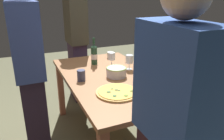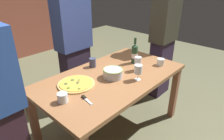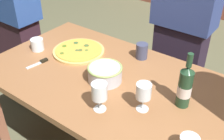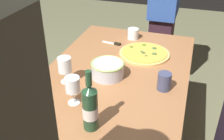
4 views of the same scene
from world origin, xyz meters
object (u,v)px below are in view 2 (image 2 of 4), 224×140
(cup_ceramic, at_px, (63,98))
(person_host, at_px, (74,46))
(pizza_knife, at_px, (86,99))
(person_guest_right, at_px, (163,39))
(pizza, at_px, (76,84))
(wine_bottle, at_px, (135,53))
(cup_spare, at_px, (93,63))
(dining_table, at_px, (112,83))
(cup_amber, at_px, (160,62))
(wine_glass_by_bottle, at_px, (138,61))
(wine_glass_near_pizza, at_px, (138,70))
(serving_bowl, at_px, (113,73))

(cup_ceramic, height_order, person_host, person_host)
(pizza_knife, relative_size, person_guest_right, 0.09)
(pizza, distance_m, cup_ceramic, 0.29)
(pizza, bearing_deg, wine_bottle, -6.17)
(person_host, bearing_deg, wine_bottle, 32.01)
(wine_bottle, xyz_separation_m, cup_spare, (-0.42, 0.28, -0.07))
(dining_table, xyz_separation_m, person_guest_right, (1.14, 0.05, 0.24))
(cup_amber, relative_size, person_host, 0.05)
(dining_table, distance_m, wine_glass_by_bottle, 0.37)
(person_host, bearing_deg, cup_ceramic, -35.58)
(dining_table, height_order, wine_glass_by_bottle, wine_glass_by_bottle)
(pizza, bearing_deg, wine_glass_by_bottle, -20.13)
(cup_amber, bearing_deg, wine_glass_near_pizza, -178.01)
(pizza, distance_m, wine_glass_by_bottle, 0.72)
(dining_table, height_order, pizza, pizza)
(pizza, relative_size, person_host, 0.21)
(serving_bowl, distance_m, wine_bottle, 0.47)
(wine_glass_near_pizza, bearing_deg, cup_ceramic, 162.88)
(cup_amber, distance_m, person_guest_right, 0.63)
(wine_glass_by_bottle, xyz_separation_m, pizza_knife, (-0.77, -0.02, -0.10))
(dining_table, relative_size, cup_amber, 18.57)
(wine_glass_near_pizza, height_order, person_guest_right, person_guest_right)
(pizza, distance_m, wine_glass_near_pizza, 0.63)
(cup_ceramic, bearing_deg, wine_bottle, 3.13)
(wine_glass_by_bottle, height_order, person_guest_right, person_guest_right)
(dining_table, distance_m, wine_glass_near_pizza, 0.34)
(cup_spare, height_order, pizza_knife, cup_spare)
(serving_bowl, height_order, person_host, person_host)
(pizza_knife, bearing_deg, cup_ceramic, 143.05)
(wine_glass_by_bottle, bearing_deg, cup_amber, -20.93)
(pizza, height_order, wine_glass_by_bottle, wine_glass_by_bottle)
(pizza_knife, bearing_deg, wine_glass_near_pizza, -11.03)
(serving_bowl, bearing_deg, dining_table, 55.50)
(cup_ceramic, bearing_deg, cup_amber, -9.88)
(pizza, bearing_deg, dining_table, -17.80)
(wine_glass_near_pizza, relative_size, wine_glass_by_bottle, 1.02)
(cup_ceramic, bearing_deg, cup_spare, 27.77)
(serving_bowl, bearing_deg, pizza, 156.02)
(wine_glass_near_pizza, bearing_deg, wine_bottle, 41.58)
(wine_glass_near_pizza, distance_m, wine_glass_by_bottle, 0.22)
(cup_amber, height_order, person_guest_right, person_guest_right)
(wine_glass_by_bottle, relative_size, cup_amber, 1.84)
(serving_bowl, relative_size, cup_spare, 1.97)
(pizza_knife, xyz_separation_m, person_host, (0.58, 0.90, 0.12))
(wine_glass_by_bottle, relative_size, cup_spare, 1.52)
(wine_glass_near_pizza, bearing_deg, person_guest_right, 16.38)
(wine_glass_by_bottle, height_order, cup_amber, wine_glass_by_bottle)
(wine_glass_near_pizza, bearing_deg, wine_glass_by_bottle, 36.78)
(person_guest_right, bearing_deg, cup_ceramic, -0.09)
(dining_table, xyz_separation_m, cup_amber, (0.59, -0.24, 0.13))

